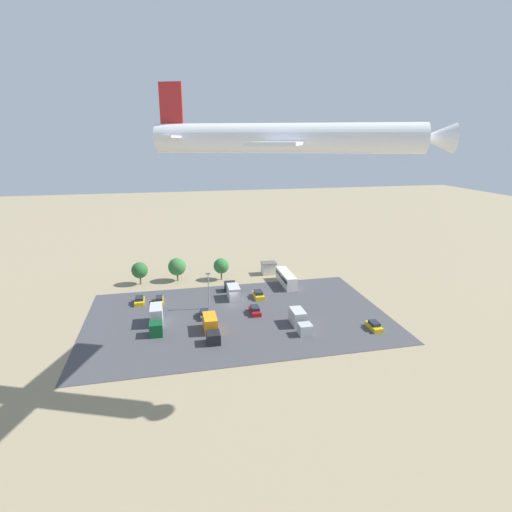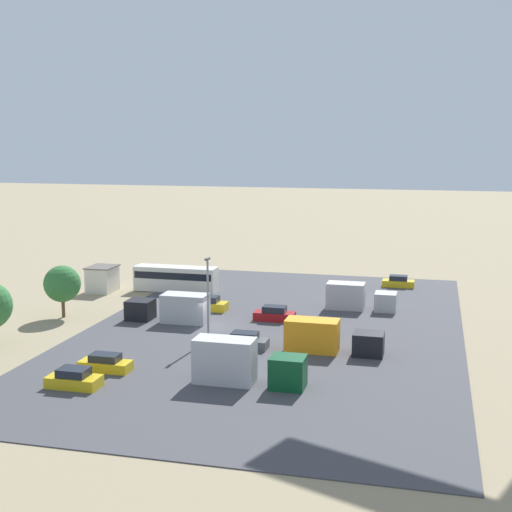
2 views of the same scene
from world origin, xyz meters
name	(u,v)px [view 1 (image 1 of 2)]	position (x,y,z in m)	size (l,w,h in m)	color
ground_plane	(233,305)	(0.00, 0.00, 0.00)	(400.00, 400.00, 0.00)	gray
parking_lot_surface	(238,317)	(0.00, 6.40, 0.04)	(59.73, 36.46, 0.08)	#424247
shed_building	(269,268)	(-12.59, -18.38, 1.60)	(3.89, 3.26, 3.18)	silver
bus	(286,278)	(-14.76, -9.46, 1.74)	(2.56, 10.40, 3.07)	silver
parked_car_0	(140,301)	(19.81, -4.83, 0.71)	(1.97, 4.09, 1.50)	gold
parked_car_1	(159,300)	(15.63, -4.24, 0.67)	(1.75, 4.27, 1.41)	gold
parked_car_2	(258,295)	(-6.21, -2.56, 0.74)	(1.95, 4.39, 1.59)	gold
parked_car_3	(255,310)	(-3.67, 5.62, 0.71)	(1.84, 4.26, 1.52)	maroon
parked_car_4	(205,314)	(6.61, 5.17, 0.68)	(1.88, 4.21, 1.45)	#4C5156
parked_car_5	(374,326)	(-24.13, 17.26, 0.69)	(1.79, 4.01, 1.45)	gold
parked_truck_0	(300,320)	(-10.68, 13.42, 1.41)	(2.40, 7.65, 2.91)	#ADB2B7
parked_truck_1	(156,319)	(15.92, 7.48, 1.68)	(2.31, 8.72, 3.51)	#0C4723
parked_truck_2	(211,327)	(6.08, 12.67, 1.40)	(2.37, 8.70, 2.88)	black
parked_truck_3	(233,291)	(-0.66, -4.58, 1.44)	(2.51, 8.67, 2.96)	black
tree_near_shed	(221,266)	(0.29, -16.60, 3.63)	(3.91, 3.91, 5.60)	brown
tree_apron_mid	(140,270)	(20.30, -17.46, 3.61)	(3.96, 3.96, 5.60)	brown
tree_apron_far	(177,267)	(11.27, -18.00, 3.71)	(4.43, 4.43, 5.94)	brown
light_pole_lot_centre	(209,289)	(5.28, 1.25, 4.46)	(0.90, 0.28, 7.91)	gray
airplane	(296,138)	(-3.52, 30.28, 34.55)	(35.05, 29.50, 8.61)	white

